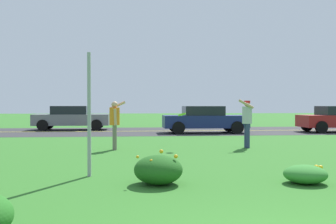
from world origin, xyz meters
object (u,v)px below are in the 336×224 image
sign_post_near_path (89,114)px  frisbee_lime (182,115)px  car_gray_center_left (71,118)px  car_navy_center_right (204,119)px  person_catcher_red_cap_gray_shirt (247,119)px  person_thrower_orange_shirt (115,121)px

sign_post_near_path → frisbee_lime: sign_post_near_path is taller
sign_post_near_path → car_gray_center_left: bearing=99.1°
car_navy_center_right → person_catcher_red_cap_gray_shirt: bearing=-89.6°
person_thrower_orange_shirt → person_catcher_red_cap_gray_shirt: (4.61, 0.19, 0.04)m
person_thrower_orange_shirt → frisbee_lime: (2.25, -0.20, 0.21)m
car_navy_center_right → frisbee_lime: bearing=-105.9°
sign_post_near_path → frisbee_lime: size_ratio=9.30×
person_catcher_red_cap_gray_shirt → car_navy_center_right: (-0.06, 7.69, -0.28)m
person_catcher_red_cap_gray_shirt → car_navy_center_right: person_catcher_red_cap_gray_shirt is taller
person_catcher_red_cap_gray_shirt → frisbee_lime: bearing=-170.7°
person_catcher_red_cap_gray_shirt → frisbee_lime: (-2.36, -0.39, 0.17)m
car_gray_center_left → car_navy_center_right: size_ratio=1.00×
person_catcher_red_cap_gray_shirt → car_gray_center_left: 13.52m
person_thrower_orange_shirt → sign_post_near_path: bearing=-94.2°
car_gray_center_left → sign_post_near_path: bearing=-80.9°
frisbee_lime → person_catcher_red_cap_gray_shirt: bearing=9.3°
car_gray_center_left → car_navy_center_right: 8.31m
sign_post_near_path → person_catcher_red_cap_gray_shirt: sign_post_near_path is taller
sign_post_near_path → person_thrower_orange_shirt: size_ratio=1.58×
car_gray_center_left → car_navy_center_right: same height
car_gray_center_left → person_thrower_orange_shirt: bearing=-75.2°
person_thrower_orange_shirt → person_catcher_red_cap_gray_shirt: 4.62m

